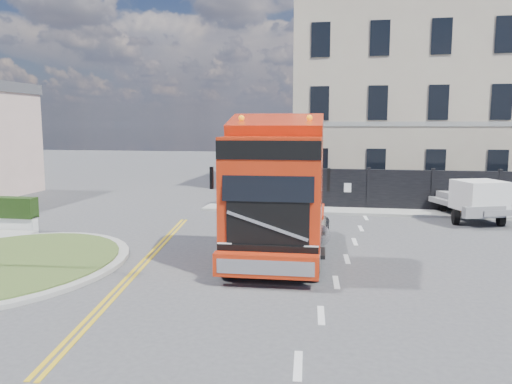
# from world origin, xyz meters

# --- Properties ---
(ground) EXTENTS (120.00, 120.00, 0.00)m
(ground) POSITION_xyz_m (0.00, 0.00, 0.00)
(ground) COLOR #424244
(ground) RESTS_ON ground
(traffic_island) EXTENTS (6.80, 6.80, 0.17)m
(traffic_island) POSITION_xyz_m (-7.00, -3.00, 0.08)
(traffic_island) COLOR #979792
(traffic_island) RESTS_ON ground
(hoarding_fence) EXTENTS (18.80, 0.25, 2.00)m
(hoarding_fence) POSITION_xyz_m (6.55, 9.00, 1.00)
(hoarding_fence) COLOR black
(hoarding_fence) RESTS_ON ground
(georgian_building) EXTENTS (12.30, 10.30, 12.80)m
(georgian_building) POSITION_xyz_m (6.00, 16.50, 5.77)
(georgian_building) COLOR beige
(georgian_building) RESTS_ON ground
(pavement_far) EXTENTS (20.00, 1.60, 0.12)m
(pavement_far) POSITION_xyz_m (6.00, 8.10, 0.06)
(pavement_far) COLOR #979792
(pavement_far) RESTS_ON ground
(truck) EXTENTS (2.91, 7.30, 4.33)m
(truck) POSITION_xyz_m (0.82, -1.17, 1.94)
(truck) COLOR black
(truck) RESTS_ON ground
(flatbed_pickup) EXTENTS (3.25, 4.91, 1.87)m
(flatbed_pickup) POSITION_xyz_m (8.36, 6.47, 1.01)
(flatbed_pickup) COLOR slate
(flatbed_pickup) RESTS_ON ground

